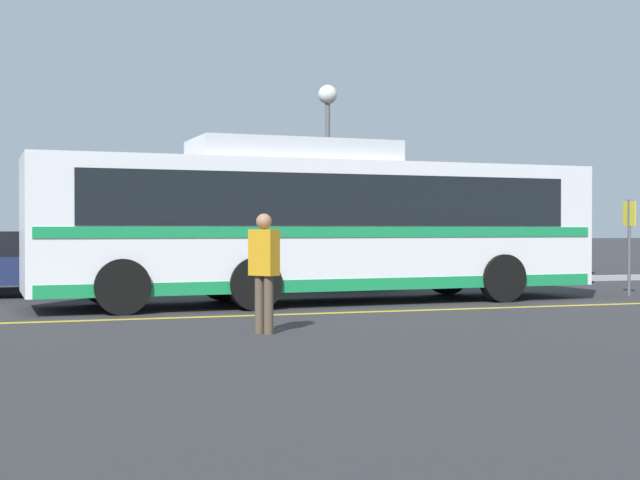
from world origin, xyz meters
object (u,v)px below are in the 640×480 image
bus_stop_sign (629,235)px  parked_car_2 (307,261)px  street_lamp (328,133)px  parked_car_1 (23,264)px  pedestrian_0 (264,265)px  transit_bus (319,222)px

bus_stop_sign → parked_car_2: bearing=-126.8°
street_lamp → parked_car_1: bearing=-163.7°
parked_car_1 → pedestrian_0: pedestrian_0 is taller
transit_bus → pedestrian_0: (-2.44, -4.91, -0.66)m
parked_car_1 → street_lamp: bearing=-71.4°
parked_car_1 → bus_stop_sign: bearing=-105.0°
transit_bus → parked_car_1: size_ratio=2.66×
parked_car_2 → bus_stop_sign: bearing=57.6°
transit_bus → street_lamp: street_lamp is taller
pedestrian_0 → parked_car_1: bearing=-14.4°
street_lamp → transit_bus: bearing=-110.1°
parked_car_2 → pedestrian_0: bearing=-19.3°
bus_stop_sign → street_lamp: size_ratio=0.40×
transit_bus → street_lamp: 7.01m
parked_car_2 → bus_stop_sign: 7.72m
pedestrian_0 → street_lamp: bearing=-58.7°
pedestrian_0 → street_lamp: 12.42m
parked_car_2 → pedestrian_0: (-3.44, -8.91, 0.27)m
parked_car_1 → bus_stop_sign: size_ratio=2.06×
bus_stop_sign → street_lamp: street_lamp is taller
parked_car_1 → street_lamp: size_ratio=0.82×
transit_bus → bus_stop_sign: bearing=84.8°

